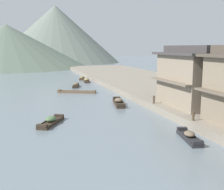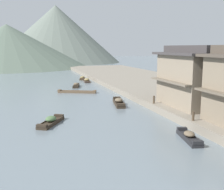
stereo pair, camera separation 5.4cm
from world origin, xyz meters
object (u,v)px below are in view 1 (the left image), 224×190
(boat_moored_nearest, at_px, (76,85))
(boat_midriver_drifting, at_px, (87,81))
(boat_moored_far, at_px, (51,121))
(boat_moored_second, at_px, (77,92))
(house_waterfront_tall, at_px, (194,77))
(mooring_post_dock_far, at_px, (154,100))
(mooring_post_dock_mid, at_px, (193,116))
(boat_moored_third, at_px, (189,137))
(boat_upstream_distant, at_px, (119,102))
(boat_midriver_upstream, at_px, (82,78))

(boat_moored_nearest, bearing_deg, boat_midriver_drifting, 63.60)
(boat_moored_nearest, relative_size, boat_moored_far, 0.98)
(boat_moored_second, xyz_separation_m, house_waterfront_tall, (9.28, -16.07, 3.58))
(boat_moored_nearest, distance_m, boat_moored_second, 6.34)
(boat_moored_far, distance_m, mooring_post_dock_far, 11.43)
(mooring_post_dock_mid, bearing_deg, boat_moored_third, -127.48)
(boat_moored_second, height_order, boat_moored_far, boat_moored_far)
(boat_moored_third, height_order, mooring_post_dock_mid, mooring_post_dock_mid)
(boat_upstream_distant, relative_size, mooring_post_dock_far, 5.84)
(boat_moored_nearest, distance_m, boat_midriver_drifting, 7.15)
(mooring_post_dock_mid, bearing_deg, boat_midriver_upstream, 92.78)
(boat_moored_third, distance_m, house_waterfront_tall, 9.88)
(boat_upstream_distant, relative_size, mooring_post_dock_mid, 6.51)
(boat_midriver_drifting, height_order, house_waterfront_tall, house_waterfront_tall)
(boat_upstream_distant, bearing_deg, boat_moored_far, -142.60)
(boat_moored_second, bearing_deg, boat_upstream_distant, -72.22)
(boat_moored_nearest, relative_size, boat_moored_third, 1.03)
(boat_moored_nearest, xyz_separation_m, boat_upstream_distant, (2.31, -16.35, 0.01))
(boat_midriver_upstream, bearing_deg, boat_moored_nearest, -106.04)
(boat_moored_nearest, distance_m, boat_upstream_distant, 16.51)
(boat_midriver_upstream, xyz_separation_m, house_waterfront_tall, (5.21, -33.27, 3.46))
(boat_moored_nearest, relative_size, boat_midriver_upstream, 1.03)
(boat_moored_nearest, relative_size, boat_moored_second, 0.67)
(boat_upstream_distant, bearing_deg, boat_moored_nearest, 98.03)
(boat_moored_third, distance_m, mooring_post_dock_mid, 3.07)
(boat_midriver_drifting, relative_size, house_waterfront_tall, 0.49)
(boat_midriver_upstream, bearing_deg, boat_moored_second, -103.31)
(boat_moored_third, xyz_separation_m, boat_upstream_distant, (-0.92, 13.68, 0.04))
(boat_moored_far, height_order, mooring_post_dock_far, mooring_post_dock_far)
(boat_moored_far, distance_m, mooring_post_dock_mid, 12.17)
(boat_moored_second, relative_size, house_waterfront_tall, 0.70)
(boat_moored_far, distance_m, house_waterfront_tall, 14.84)
(boat_moored_second, distance_m, boat_midriver_upstream, 17.68)
(boat_moored_far, relative_size, boat_upstream_distant, 0.81)
(boat_upstream_distant, distance_m, mooring_post_dock_mid, 11.69)
(boat_midriver_upstream, xyz_separation_m, mooring_post_dock_far, (1.88, -31.08, 0.87))
(boat_moored_third, xyz_separation_m, boat_moored_far, (-9.29, 7.28, 0.02))
(boat_moored_third, height_order, boat_midriver_upstream, boat_midriver_upstream)
(boat_midriver_drifting, relative_size, boat_midriver_upstream, 1.08)
(boat_midriver_drifting, distance_m, mooring_post_dock_far, 26.63)
(boat_moored_second, relative_size, boat_moored_far, 1.45)
(boat_moored_nearest, height_order, boat_moored_far, boat_moored_nearest)
(boat_midriver_drifting, bearing_deg, house_waterfront_tall, -79.79)
(mooring_post_dock_mid, bearing_deg, boat_upstream_distant, 103.45)
(boat_moored_second, distance_m, house_waterfront_tall, 18.90)
(boat_moored_second, relative_size, mooring_post_dock_mid, 7.60)
(boat_moored_far, xyz_separation_m, mooring_post_dock_far, (11.09, 2.61, 0.87))
(mooring_post_dock_far, bearing_deg, mooring_post_dock_mid, -90.00)
(boat_midriver_upstream, xyz_separation_m, boat_upstream_distant, (-0.84, -27.29, 0.02))
(boat_moored_nearest, bearing_deg, boat_moored_far, -104.93)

